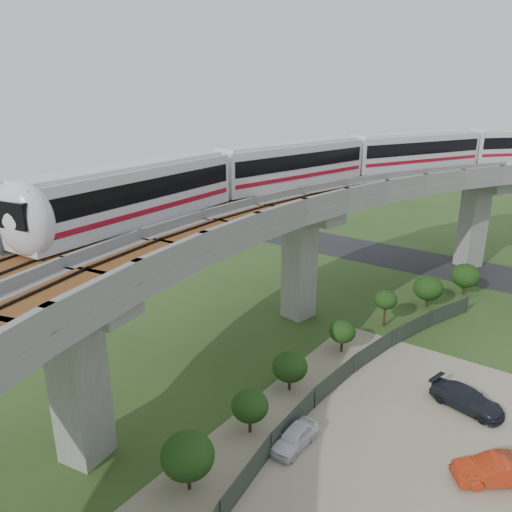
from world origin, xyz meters
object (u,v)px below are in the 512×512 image
object	(u,v)px
metro_train	(371,160)
car_red	(496,470)
car_dark	(467,399)
car_white	(295,437)

from	to	relation	value
metro_train	car_red	size ratio (longest dim) A/B	14.53
metro_train	car_dark	distance (m)	21.37
car_white	car_dark	bearing A→B (deg)	54.17
metro_train	car_white	world-z (taller)	metro_train
metro_train	car_dark	xyz separation A→B (m)	(12.63, -12.71, -11.64)
car_white	car_red	xyz separation A→B (m)	(9.16, 3.57, 0.10)
car_red	car_dark	xyz separation A→B (m)	(-2.68, 5.27, -0.03)
car_dark	car_white	bearing A→B (deg)	156.58
metro_train	car_white	xyz separation A→B (m)	(6.15, -21.56, -11.71)
metro_train	car_white	size ratio (longest dim) A/B	17.71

